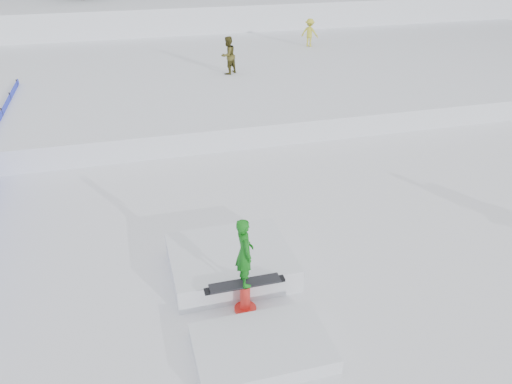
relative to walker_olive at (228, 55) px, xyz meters
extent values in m
plane|color=white|center=(-2.47, -13.82, -1.63)|extent=(120.00, 120.00, 0.00)
cube|color=white|center=(-2.47, 16.18, -0.43)|extent=(60.00, 14.00, 2.40)
cube|color=white|center=(-2.47, 2.18, -1.23)|extent=(50.00, 18.00, 0.80)
cylinder|color=black|center=(-8.97, -3.42, -1.08)|extent=(0.05, 0.05, 1.10)
cylinder|color=black|center=(-8.97, -1.52, -1.08)|extent=(0.05, 0.05, 1.10)
cylinder|color=black|center=(-8.97, 0.38, -1.08)|extent=(0.05, 0.05, 1.10)
imported|color=#494318|center=(0.00, 0.00, 0.00)|extent=(1.02, 0.98, 1.65)
imported|color=gold|center=(5.60, 4.45, -0.09)|extent=(1.08, 1.03, 1.47)
cube|color=white|center=(-2.96, -13.30, -1.36)|extent=(2.60, 2.20, 0.54)
cube|color=white|center=(-2.96, -15.80, -1.48)|extent=(2.40, 1.60, 0.30)
cylinder|color=#F53E33|center=(-2.96, -14.60, -1.60)|extent=(0.44, 0.44, 0.06)
cylinder|color=#F53E33|center=(-2.96, -14.60, -1.33)|extent=(0.20, 0.20, 0.60)
cube|color=black|center=(-2.96, -14.60, -1.00)|extent=(1.60, 0.16, 0.06)
cube|color=black|center=(-2.96, -14.60, -0.95)|extent=(1.40, 0.28, 0.03)
imported|color=#106E14|center=(-2.96, -14.60, -0.22)|extent=(0.34, 0.52, 1.42)
camera|label=1|loc=(-4.80, -22.04, 5.18)|focal=35.00mm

